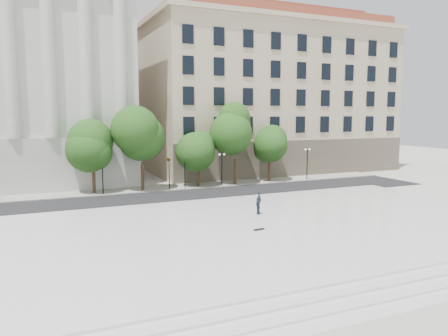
{
  "coord_description": "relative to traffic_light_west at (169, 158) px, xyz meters",
  "views": [
    {
      "loc": [
        -13.46,
        -24.26,
        8.53
      ],
      "look_at": [
        1.64,
        10.0,
        3.88
      ],
      "focal_mm": 35.0,
      "sensor_mm": 36.0,
      "label": 1
    }
  ],
  "objects": [
    {
      "name": "person_lying",
      "position": [
        2.65,
        -16.03,
        -3.0
      ],
      "size": [
        1.65,
        1.79,
        0.49
      ],
      "primitive_type": "imported",
      "rotation": [
        -1.54,
        0.0,
        0.7
      ],
      "color": "black",
      "rests_on": "plaza"
    },
    {
      "name": "skateboard",
      "position": [
        0.43,
        -20.29,
        -3.2
      ],
      "size": [
        0.86,
        0.36,
        0.09
      ],
      "primitive_type": "cube",
      "rotation": [
        0.0,
        0.0,
        0.17
      ],
      "color": "black",
      "rests_on": "plaza"
    },
    {
      "name": "plaza_steps",
      "position": [
        -0.37,
        -31.2,
        -3.57
      ],
      "size": [
        44.0,
        3.0,
        0.3
      ],
      "color": "silver",
      "rests_on": "ground"
    },
    {
      "name": "traffic_light_west",
      "position": [
        0.0,
        0.0,
        0.0
      ],
      "size": [
        0.94,
        1.75,
        4.2
      ],
      "color": "black",
      "rests_on": "ground"
    },
    {
      "name": "plaza",
      "position": [
        -0.37,
        -19.3,
        -3.47
      ],
      "size": [
        44.0,
        22.0,
        0.45
      ],
      "primitive_type": "cube",
      "color": "silver",
      "rests_on": "ground"
    },
    {
      "name": "street_trees",
      "position": [
        -1.49,
        1.15,
        1.64
      ],
      "size": [
        39.66,
        5.07,
        8.06
      ],
      "color": "#382619",
      "rests_on": "ground"
    },
    {
      "name": "traffic_light_east",
      "position": [
        1.84,
        0.0,
        0.04
      ],
      "size": [
        0.64,
        1.87,
        4.24
      ],
      "color": "black",
      "rests_on": "ground"
    },
    {
      "name": "ground",
      "position": [
        -0.37,
        -22.3,
        -3.69
      ],
      "size": [
        160.0,
        160.0,
        0.0
      ],
      "primitive_type": "plane",
      "color": "beige",
      "rests_on": "ground"
    },
    {
      "name": "far_sidewalk",
      "position": [
        -0.37,
        1.7,
        -3.63
      ],
      "size": [
        60.0,
        4.0,
        0.12
      ],
      "primitive_type": "cube",
      "color": "#A4A198",
      "rests_on": "ground"
    },
    {
      "name": "street",
      "position": [
        -0.37,
        -4.3,
        -3.68
      ],
      "size": [
        60.0,
        8.0,
        0.02
      ],
      "primitive_type": "cube",
      "color": "black",
      "rests_on": "ground"
    },
    {
      "name": "lamp_posts",
      "position": [
        -0.02,
        0.3,
        -0.82
      ],
      "size": [
        37.31,
        0.28,
        4.47
      ],
      "color": "black",
      "rests_on": "ground"
    },
    {
      "name": "building_east",
      "position": [
        19.63,
        16.61,
        7.45
      ],
      "size": [
        36.0,
        26.15,
        23.0
      ],
      "color": "beige",
      "rests_on": "ground"
    }
  ]
}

